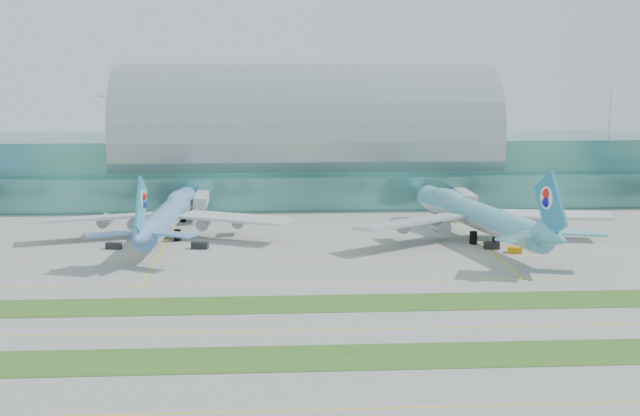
{
  "coord_description": "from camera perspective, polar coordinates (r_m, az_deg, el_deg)",
  "views": [
    {
      "loc": [
        -13.29,
        -155.74,
        44.14
      ],
      "look_at": [
        0.0,
        55.0,
        9.0
      ],
      "focal_mm": 50.0,
      "sensor_mm": 36.0,
      "label": 1
    }
  ],
  "objects": [
    {
      "name": "taxiline_c",
      "position": [
        179.75,
        0.74,
        -4.77
      ],
      "size": [
        420.0,
        0.35,
        0.01
      ],
      "primitive_type": "cube",
      "color": "yellow",
      "rests_on": "ground"
    },
    {
      "name": "airliner_b",
      "position": [
        226.39,
        -9.69,
        -0.36
      ],
      "size": [
        63.4,
        72.14,
        19.85
      ],
      "rotation": [
        0.0,
        0.0,
        -0.07
      ],
      "color": "#5D8DCC",
      "rests_on": "ground"
    },
    {
      "name": "grass_strip_near",
      "position": [
        135.79,
        2.24,
        -9.51
      ],
      "size": [
        420.0,
        12.0,
        0.08
      ],
      "primitive_type": "cube",
      "color": "#2D591E",
      "rests_on": "ground"
    },
    {
      "name": "gse_e",
      "position": [
        211.56,
        12.38,
        -2.62
      ],
      "size": [
        3.74,
        2.85,
        1.4
      ],
      "primitive_type": "cube",
      "rotation": [
        0.0,
        0.0,
        -0.29
      ],
      "color": "#D3970C",
      "rests_on": "ground"
    },
    {
      "name": "taxiline_d",
      "position": [
        201.09,
        0.27,
        -3.23
      ],
      "size": [
        420.0,
        0.35,
        0.01
      ],
      "primitive_type": "cube",
      "color": "yellow",
      "rests_on": "ground"
    },
    {
      "name": "taxiline_a",
      "position": [
        117.18,
        3.25,
        -12.69
      ],
      "size": [
        420.0,
        0.35,
        0.01
      ],
      "primitive_type": "cube",
      "color": "yellow",
      "rests_on": "ground"
    },
    {
      "name": "terminal",
      "position": [
        286.41,
        -0.93,
        3.45
      ],
      "size": [
        340.0,
        69.1,
        36.0
      ],
      "color": "#3D7A75",
      "rests_on": "ground"
    },
    {
      "name": "grass_strip_far",
      "position": [
        164.32,
        1.17,
        -6.12
      ],
      "size": [
        420.0,
        12.0,
        0.08
      ],
      "primitive_type": "cube",
      "color": "#2D591E",
      "rests_on": "ground"
    },
    {
      "name": "taxiline_b",
      "position": [
        149.04,
        1.68,
        -7.78
      ],
      "size": [
        420.0,
        0.35,
        0.01
      ],
      "primitive_type": "cube",
      "color": "yellow",
      "rests_on": "ground"
    },
    {
      "name": "ground",
      "position": [
        162.42,
        1.23,
        -6.32
      ],
      "size": [
        700.0,
        700.0,
        0.0
      ],
      "primitive_type": "plane",
      "color": "gray",
      "rests_on": "ground"
    },
    {
      "name": "gse_f",
      "position": [
        214.72,
        10.93,
        -2.37
      ],
      "size": [
        3.88,
        2.44,
        1.61
      ],
      "primitive_type": "cube",
      "rotation": [
        0.0,
        0.0,
        -0.13
      ],
      "color": "black",
      "rests_on": "ground"
    },
    {
      "name": "airliner_c",
      "position": [
        223.81,
        10.04,
        -0.36
      ],
      "size": [
        66.81,
        76.91,
        21.35
      ],
      "rotation": [
        0.0,
        0.0,
        0.21
      ],
      "color": "#59AEC5",
      "rests_on": "ground"
    },
    {
      "name": "gse_c",
      "position": [
        216.32,
        -13.06,
        -2.36
      ],
      "size": [
        3.91,
        2.26,
        1.58
      ],
      "primitive_type": "cube",
      "rotation": [
        0.0,
        0.0,
        -0.2
      ],
      "color": "black",
      "rests_on": "ground"
    },
    {
      "name": "gse_d",
      "position": [
        212.84,
        -7.7,
        -2.37
      ],
      "size": [
        4.27,
        2.62,
        1.69
      ],
      "primitive_type": "cube",
      "rotation": [
        0.0,
        0.0,
        -0.23
      ],
      "color": "black",
      "rests_on": "ground"
    }
  ]
}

